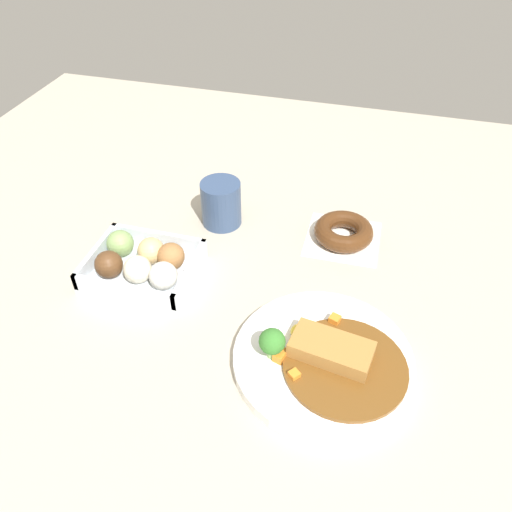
# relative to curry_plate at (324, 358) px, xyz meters

# --- Properties ---
(ground_plane) EXTENTS (1.60, 1.60, 0.00)m
(ground_plane) POSITION_rel_curry_plate_xyz_m (-0.15, 0.07, -0.01)
(ground_plane) COLOR #B2A893
(curry_plate) EXTENTS (0.26, 0.26, 0.07)m
(curry_plate) POSITION_rel_curry_plate_xyz_m (0.00, 0.00, 0.00)
(curry_plate) COLOR white
(curry_plate) RESTS_ON ground_plane
(donut_box) EXTENTS (0.18, 0.15, 0.06)m
(donut_box) POSITION_rel_curry_plate_xyz_m (-0.33, 0.10, 0.01)
(donut_box) COLOR silver
(donut_box) RESTS_ON ground_plane
(chocolate_ring_donut) EXTENTS (0.14, 0.14, 0.03)m
(chocolate_ring_donut) POSITION_rel_curry_plate_xyz_m (-0.01, 0.29, 0.00)
(chocolate_ring_donut) COLOR white
(chocolate_ring_donut) RESTS_ON ground_plane
(coffee_mug) EXTENTS (0.08, 0.08, 0.09)m
(coffee_mug) POSITION_rel_curry_plate_xyz_m (-0.25, 0.28, 0.03)
(coffee_mug) COLOR #33476B
(coffee_mug) RESTS_ON ground_plane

